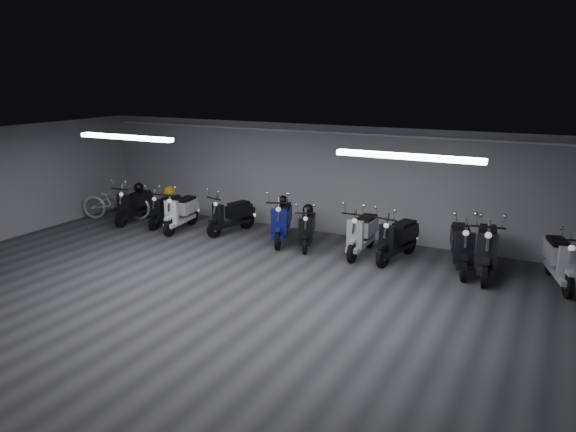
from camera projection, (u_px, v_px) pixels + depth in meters
The scene contains 22 objects.
floor at pixel (222, 303), 9.78m from camera, with size 14.00×10.00×0.01m, color #343437.
ceiling at pixel (217, 148), 9.07m from camera, with size 14.00×10.00×0.01m, color gray.
back_wall at pixel (331, 180), 13.73m from camera, with size 14.00×0.01×2.80m, color gray.
fluor_strip_left at pixel (126, 137), 11.28m from camera, with size 2.40×0.18×0.08m, color white.
fluor_strip_right at pixel (408, 157), 8.62m from camera, with size 2.40×0.18×0.08m, color white.
conduit at pixel (331, 133), 13.35m from camera, with size 0.05×0.05×13.60m, color white.
scooter_0 at pixel (134, 199), 14.96m from camera, with size 0.59×1.76×1.31m, color black, non-canonical shape.
scooter_1 at pixel (165, 204), 14.66m from camera, with size 0.55×1.64×1.22m, color black, non-canonical shape.
scooter_2 at pixel (180, 206), 14.18m from camera, with size 0.59×1.78×1.33m, color white, non-canonical shape.
scooter_3 at pixel (231, 210), 13.92m from camera, with size 0.56×1.69×1.26m, color black, non-canonical shape.
scooter_4 at pixel (282, 214), 13.18m from camera, with size 0.63×1.88×1.40m, color navy, non-canonical shape.
scooter_5 at pixel (307, 223), 12.80m from camera, with size 0.54×1.61×1.20m, color black, non-canonical shape.
scooter_6 at pixel (362, 226), 12.22m from camera, with size 0.61×1.82×1.35m, color #AFAEB3, non-canonical shape.
scooter_7 at pixel (398, 232), 11.84m from camera, with size 0.60×1.79×1.33m, color black, non-canonical shape.
scooter_8 at pixel (462, 238), 11.23m from camera, with size 0.64×1.91×1.42m, color black, non-canonical shape.
scooter_9 at pixel (487, 241), 10.91m from camera, with size 0.67×2.01×1.50m, color black, non-canonical shape.
bicycle at pixel (116, 197), 15.29m from camera, with size 0.69×1.96×1.27m, color white.
scooter_10 at pixel (562, 252), 10.40m from camera, with size 0.62×1.85×1.38m, color silver, non-canonical shape.
helmet_0 at pixel (308, 209), 12.95m from camera, with size 0.26×0.26×0.26m, color black.
helmet_1 at pixel (139, 187), 15.10m from camera, with size 0.28×0.28×0.28m, color black.
helmet_2 at pixel (283, 200), 13.35m from camera, with size 0.25×0.25×0.25m, color black.
helmet_3 at pixel (169, 191), 14.79m from camera, with size 0.29×0.29×0.29m, color #DD9F0D.
Camera 1 is at (5.22, -7.50, 4.01)m, focal length 33.59 mm.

